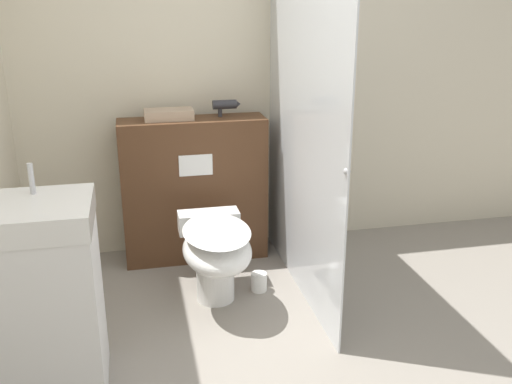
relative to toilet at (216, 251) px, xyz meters
name	(u,v)px	position (x,y,z in m)	size (l,w,h in m)	color
wall_back	(218,74)	(0.17, 0.92, 0.91)	(8.00, 0.06, 2.50)	beige
partition_panel	(194,190)	(-0.04, 0.69, 0.16)	(0.98, 0.29, 0.99)	#51331E
shower_glass	(302,129)	(0.54, 0.11, 0.68)	(0.04, 1.54, 2.05)	silver
toilet	(216,251)	(0.00, 0.00, 0.00)	(0.40, 0.71, 0.51)	white
sink_vanity	(43,300)	(-0.88, -0.62, 0.13)	(0.51, 0.46, 1.07)	white
hair_drier	(226,105)	(0.19, 0.72, 0.73)	(0.19, 0.06, 0.11)	#2D2D33
folded_towel	(169,114)	(-0.19, 0.70, 0.69)	(0.32, 0.18, 0.07)	tan
spare_toilet_roll	(259,282)	(0.28, 0.09, -0.28)	(0.10, 0.10, 0.12)	white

